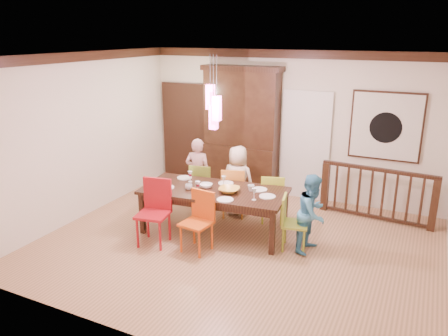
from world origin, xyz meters
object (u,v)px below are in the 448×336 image
at_px(chair_far_left, 203,183).
at_px(balustrade, 377,193).
at_px(person_far_mid, 238,181).
at_px(china_hutch, 241,130).
at_px(chair_end_right, 295,220).
at_px(person_end_right, 312,213).
at_px(dining_table, 214,194).
at_px(person_far_left, 198,173).

bearing_deg(chair_far_left, balustrade, -175.72).
bearing_deg(person_far_mid, balustrade, -158.19).
xyz_separation_m(china_hutch, person_far_mid, (0.45, -1.19, -0.65)).
bearing_deg(chair_end_right, china_hutch, 29.61).
bearing_deg(china_hutch, person_end_right, -44.22).
relative_size(dining_table, person_end_right, 2.02).
relative_size(person_far_left, person_end_right, 1.11).
bearing_deg(person_far_left, person_end_right, 153.60).
height_order(dining_table, balustrade, balustrade).
height_order(chair_end_right, china_hutch, china_hutch).
bearing_deg(person_far_mid, person_end_right, 155.25).
bearing_deg(dining_table, chair_far_left, 123.03).
bearing_deg(person_far_left, person_far_mid, 172.60).
relative_size(dining_table, person_far_left, 1.82).
bearing_deg(person_far_left, china_hutch, -115.05).
xyz_separation_m(chair_end_right, person_end_right, (0.24, 0.08, 0.12)).
xyz_separation_m(chair_far_left, person_far_mid, (0.70, 0.04, 0.14)).
distance_m(dining_table, chair_end_right, 1.41).
bearing_deg(person_far_mid, china_hutch, -67.36).
relative_size(chair_far_left, person_far_mid, 0.69).
xyz_separation_m(china_hutch, person_end_right, (2.03, -1.98, -0.69)).
distance_m(china_hutch, person_far_mid, 1.43).
bearing_deg(chair_far_left, chair_end_right, 145.95).
height_order(chair_far_left, chair_end_right, chair_far_left).
bearing_deg(china_hutch, person_far_left, -106.62).
relative_size(chair_end_right, person_far_mid, 0.66).
bearing_deg(person_end_right, person_far_mid, 73.63).
relative_size(chair_end_right, china_hutch, 0.33).
bearing_deg(balustrade, chair_far_left, -159.57).
bearing_deg(person_far_left, balustrade, -173.10).
bearing_deg(person_far_mid, dining_table, 88.48).
xyz_separation_m(china_hutch, balustrade, (2.77, -0.35, -0.80)).
distance_m(chair_end_right, person_end_right, 0.28).
distance_m(chair_far_left, chair_end_right, 2.21).
bearing_deg(person_end_right, dining_table, 102.05).
relative_size(chair_far_left, china_hutch, 0.34).
distance_m(chair_end_right, balustrade, 1.97).
bearing_deg(chair_end_right, person_far_mid, 45.62).
relative_size(dining_table, chair_far_left, 2.76).
xyz_separation_m(balustrade, person_far_left, (-3.13, -0.86, 0.18)).
height_order(china_hutch, person_far_mid, china_hutch).
distance_m(balustrade, person_far_left, 3.25).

